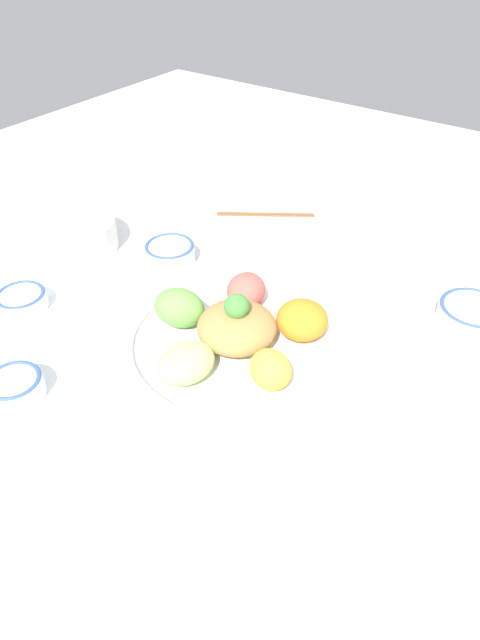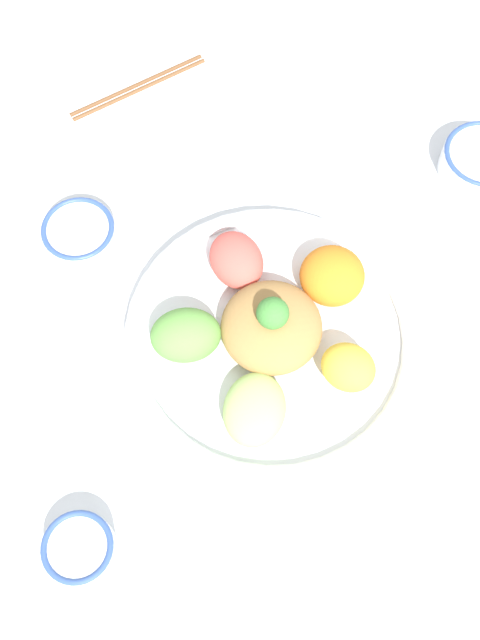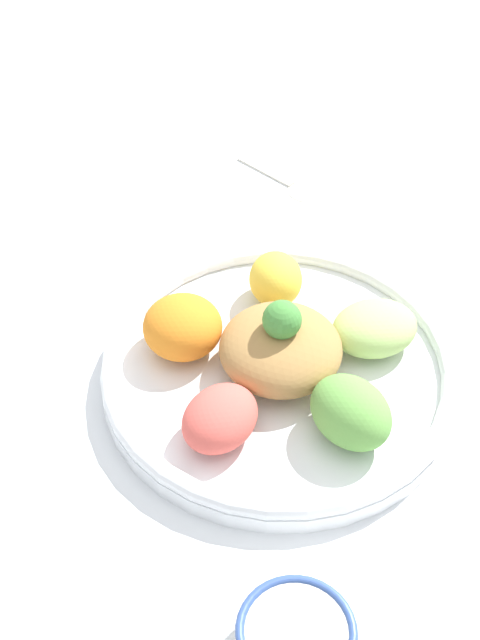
% 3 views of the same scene
% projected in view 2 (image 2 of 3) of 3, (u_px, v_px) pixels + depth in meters
% --- Properties ---
extents(ground_plane, '(2.40, 2.40, 0.00)m').
position_uv_depth(ground_plane, '(283.00, 316.00, 0.99)').
color(ground_plane, white).
extents(salad_platter, '(0.37, 0.37, 0.11)m').
position_uv_depth(salad_platter, '(270.00, 333.00, 0.95)').
color(salad_platter, white).
rests_on(salad_platter, ground_plane).
extents(sauce_bowl_red, '(0.08, 0.08, 0.04)m').
position_uv_depth(sauce_bowl_red, '(79.00, 549.00, 0.85)').
color(sauce_bowl_red, white).
rests_on(sauce_bowl_red, ground_plane).
extents(rice_bowl_plain, '(0.10, 0.10, 0.04)m').
position_uv_depth(rice_bowl_plain, '(80.00, 234.00, 1.01)').
color(rice_bowl_plain, white).
rests_on(rice_bowl_plain, ground_plane).
extents(chopsticks_pair_near, '(0.14, 0.20, 0.01)m').
position_uv_depth(chopsticks_pair_near, '(138.00, 86.00, 1.14)').
color(chopsticks_pair_near, brown).
rests_on(chopsticks_pair_near, ground_plane).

